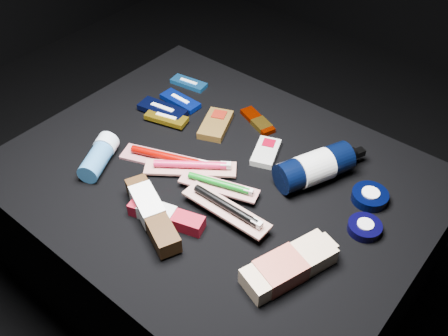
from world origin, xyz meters
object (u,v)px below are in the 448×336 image
Objects in this scene: lotion_bottle at (315,167)px; bodywash_bottle at (287,267)px; toothpaste_carton_red at (163,215)px; deodorant_stick at (99,157)px.

bodywash_bottle is (0.10, -0.26, -0.02)m from lotion_bottle.
bodywash_bottle is 1.21× the size of toothpaste_carton_red.
deodorant_stick reaches higher than toothpaste_carton_red.
toothpaste_carton_red is at bearing -150.53° from bodywash_bottle.
lotion_bottle reaches higher than bodywash_bottle.
lotion_bottle is 0.36m from toothpaste_carton_red.
lotion_bottle is at bearing 7.80° from deodorant_stick.
lotion_bottle reaches higher than toothpaste_carton_red.
lotion_bottle is at bearing 42.91° from toothpaste_carton_red.
lotion_bottle is 1.12× the size of bodywash_bottle.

